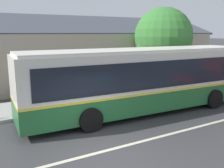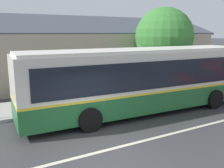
% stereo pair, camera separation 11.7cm
% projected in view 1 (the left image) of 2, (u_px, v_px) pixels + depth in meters
% --- Properties ---
extents(ground_plane, '(300.00, 300.00, 0.00)m').
position_uv_depth(ground_plane, '(104.00, 151.00, 8.39)').
color(ground_plane, '#38383A').
extents(sidewalk_far, '(60.00, 3.00, 0.15)m').
position_uv_depth(sidewalk_far, '(53.00, 105.00, 13.49)').
color(sidewalk_far, '#ADAAA3').
rests_on(sidewalk_far, ground).
extents(lane_divider_stripe, '(60.00, 0.16, 0.01)m').
position_uv_depth(lane_divider_stripe, '(104.00, 151.00, 8.39)').
color(lane_divider_stripe, beige).
rests_on(lane_divider_stripe, ground).
extents(community_building, '(27.15, 8.62, 6.34)m').
position_uv_depth(community_building, '(54.00, 56.00, 20.26)').
color(community_building, tan).
rests_on(community_building, ground).
extents(transit_bus, '(12.20, 3.10, 3.16)m').
position_uv_depth(transit_bus, '(143.00, 78.00, 12.31)').
color(transit_bus, '#236633').
rests_on(transit_bus, ground).
extents(bench_down_street, '(1.68, 0.51, 0.94)m').
position_uv_depth(bench_down_street, '(66.00, 97.00, 13.14)').
color(bench_down_street, brown).
rests_on(bench_down_street, sidewalk_far).
extents(street_tree_primary, '(4.11, 4.11, 5.70)m').
position_uv_depth(street_tree_primary, '(162.00, 38.00, 17.71)').
color(street_tree_primary, '#4C3828').
rests_on(street_tree_primary, ground).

